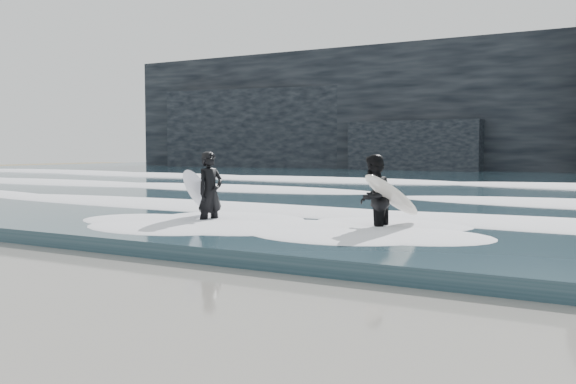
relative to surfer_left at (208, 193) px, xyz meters
name	(u,v)px	position (x,y,z in m)	size (l,w,h in m)	color
ground	(0,293)	(1.18, -6.25, -0.94)	(120.00, 120.00, 0.00)	olive
sea	(487,182)	(1.18, 22.75, -0.79)	(90.00, 52.00, 0.30)	#233B45
headland	(539,108)	(1.18, 39.75, 4.06)	(70.00, 9.00, 10.00)	black
foam_near	(310,209)	(1.18, 2.75, -0.54)	(60.00, 3.20, 0.20)	white
foam_mid	(403,192)	(1.18, 9.75, -0.52)	(60.00, 4.00, 0.24)	white
foam_far	(468,180)	(1.18, 18.75, -0.49)	(60.00, 4.80, 0.30)	white
surfer_left	(208,193)	(0.00, 0.00, 0.00)	(1.23, 1.67, 1.87)	black
surfer_right	(376,198)	(3.81, 0.63, -0.02)	(1.19, 2.13, 1.82)	black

